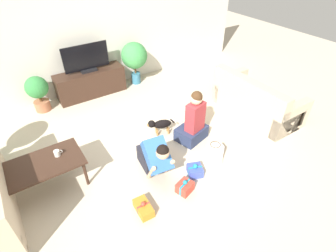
# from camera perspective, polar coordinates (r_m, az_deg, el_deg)

# --- Properties ---
(ground_plane) EXTENTS (16.00, 16.00, 0.00)m
(ground_plane) POSITION_cam_1_polar(r_m,az_deg,el_deg) (4.55, -4.88, -5.22)
(ground_plane) COLOR beige
(wall_back) EXTENTS (8.40, 0.06, 2.60)m
(wall_back) POSITION_cam_1_polar(r_m,az_deg,el_deg) (6.10, -18.55, 18.55)
(wall_back) COLOR beige
(wall_back) RESTS_ON ground_plane
(sofa_right) EXTENTS (0.87, 1.72, 0.83)m
(sofa_right) POSITION_cam_1_polar(r_m,az_deg,el_deg) (5.55, 18.53, 5.15)
(sofa_right) COLOR #C6B293
(sofa_right) RESTS_ON ground_plane
(coffee_table) EXTENTS (1.08, 0.64, 0.47)m
(coffee_table) POSITION_cam_1_polar(r_m,az_deg,el_deg) (4.06, -25.63, -7.87)
(coffee_table) COLOR #382319
(coffee_table) RESTS_ON ground_plane
(tv_console) EXTENTS (1.50, 0.45, 0.58)m
(tv_console) POSITION_cam_1_polar(r_m,az_deg,el_deg) (6.20, -16.42, 8.98)
(tv_console) COLOR #382319
(tv_console) RESTS_ON ground_plane
(tv) EXTENTS (0.98, 0.20, 0.59)m
(tv) POSITION_cam_1_polar(r_m,az_deg,el_deg) (5.97, -17.34, 13.61)
(tv) COLOR black
(tv) RESTS_ON tv_console
(potted_plant_back_right) EXTENTS (0.61, 0.61, 1.01)m
(potted_plant_back_right) POSITION_cam_1_polar(r_m,az_deg,el_deg) (6.35, -7.35, 14.72)
(potted_plant_back_right) COLOR #336B84
(potted_plant_back_right) RESTS_ON ground_plane
(potted_plant_back_left) EXTENTS (0.44, 0.44, 0.75)m
(potted_plant_back_left) POSITION_cam_1_polar(r_m,az_deg,el_deg) (5.91, -26.49, 6.86)
(potted_plant_back_left) COLOR #A36042
(potted_plant_back_left) RESTS_ON ground_plane
(person_kneeling) EXTENTS (0.41, 0.81, 0.78)m
(person_kneeling) POSITION_cam_1_polar(r_m,az_deg,el_deg) (3.93, -2.90, -6.69)
(person_kneeling) COLOR #23232D
(person_kneeling) RESTS_ON ground_plane
(person_sitting) EXTENTS (0.60, 0.56, 0.99)m
(person_sitting) POSITION_cam_1_polar(r_m,az_deg,el_deg) (4.56, 5.51, 0.82)
(person_sitting) COLOR #283351
(person_sitting) RESTS_ON ground_plane
(dog) EXTENTS (0.50, 0.25, 0.32)m
(dog) POSITION_cam_1_polar(r_m,az_deg,el_deg) (4.75, -1.81, 0.35)
(dog) COLOR black
(dog) RESTS_ON ground_plane
(gift_box_a) EXTENTS (0.27, 0.25, 0.22)m
(gift_box_a) POSITION_cam_1_polar(r_m,az_deg,el_deg) (3.87, 3.69, -13.12)
(gift_box_a) COLOR red
(gift_box_a) RESTS_ON ground_plane
(gift_box_b) EXTENTS (0.20, 0.33, 0.18)m
(gift_box_b) POSITION_cam_1_polar(r_m,az_deg,el_deg) (3.68, -5.35, -17.34)
(gift_box_b) COLOR orange
(gift_box_b) RESTS_ON ground_plane
(gift_box_c) EXTENTS (0.28, 0.29, 0.20)m
(gift_box_c) POSITION_cam_1_polar(r_m,az_deg,el_deg) (4.11, 5.89, -9.58)
(gift_box_c) COLOR #3D51BC
(gift_box_c) RESTS_ON ground_plane
(gift_bag_a) EXTENTS (0.28, 0.20, 0.39)m
(gift_bag_a) POSITION_cam_1_polar(r_m,az_deg,el_deg) (4.25, 9.98, -6.05)
(gift_bag_a) COLOR white
(gift_bag_a) RESTS_ON ground_plane
(mug) EXTENTS (0.12, 0.08, 0.09)m
(mug) POSITION_cam_1_polar(r_m,az_deg,el_deg) (4.04, -22.98, -5.46)
(mug) COLOR silver
(mug) RESTS_ON coffee_table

